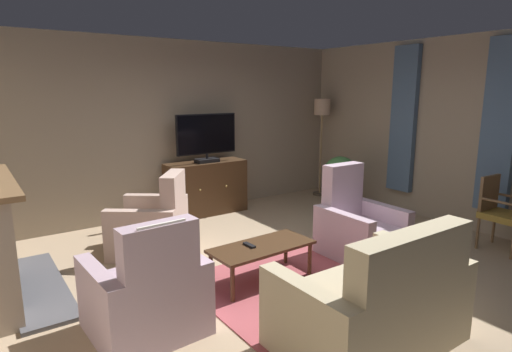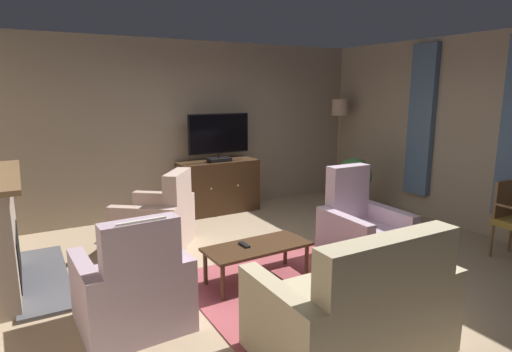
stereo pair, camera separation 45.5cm
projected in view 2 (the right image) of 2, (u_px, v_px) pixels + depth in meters
name	position (u px, v px, depth m)	size (l,w,h in m)	color
ground_plane	(285.00, 271.00, 4.82)	(6.77, 6.16, 0.04)	tan
wall_back	(192.00, 128.00, 6.95)	(6.77, 0.10, 2.78)	gray
wall_right_with_window	(470.00, 134.00, 6.04)	(0.10, 6.16, 2.78)	gray
curtain_panel_far	(421.00, 121.00, 6.61)	(0.10, 0.44, 2.33)	slate
rug_central	(289.00, 284.00, 4.44)	(2.03, 1.66, 0.01)	#9E474C
tv_cabinet	(219.00, 188.00, 6.99)	(1.32, 0.49, 0.86)	black
television	(219.00, 136.00, 6.77)	(1.03, 0.20, 0.77)	black
coffee_table	(257.00, 249.00, 4.45)	(1.13, 0.54, 0.40)	#422B19
tv_remote	(244.00, 245.00, 4.43)	(0.17, 0.05, 0.02)	black
sofa_floral	(355.00, 311.00, 3.24)	(1.47, 0.93, 1.04)	tan
armchair_in_far_corner	(133.00, 290.00, 3.60)	(0.91, 0.89, 1.05)	#AD93A3
armchair_beside_cabinet	(362.00, 232.00, 5.07)	(0.82, 0.89, 1.10)	#AD93A3
armchair_facing_sofa	(158.00, 223.00, 5.44)	(1.19, 1.20, 1.01)	#BC9E8E
potted_plant_small_fern_corner	(354.00, 180.00, 6.84)	(0.57, 0.57, 0.93)	#3D4C5B
floor_lamp	(340.00, 118.00, 7.80)	(0.30, 0.30, 1.84)	#4C4233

